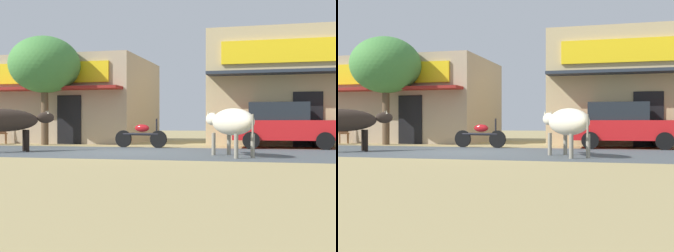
# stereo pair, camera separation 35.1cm
# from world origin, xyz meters

# --- Properties ---
(ground) EXTENTS (80.00, 80.00, 0.00)m
(ground) POSITION_xyz_m (0.00, 0.00, 0.00)
(ground) COLOR tan
(asphalt_road) EXTENTS (72.00, 5.46, 0.00)m
(asphalt_road) POSITION_xyz_m (0.00, 0.00, 0.00)
(asphalt_road) COLOR #474E52
(asphalt_road) RESTS_ON ground
(storefront_left_cafe) EXTENTS (7.69, 6.40, 3.96)m
(storefront_left_cafe) POSITION_xyz_m (-5.41, 7.32, 1.98)
(storefront_left_cafe) COLOR tan
(storefront_left_cafe) RESTS_ON ground
(storefront_right_club) EXTENTS (6.31, 6.40, 4.71)m
(storefront_right_club) POSITION_xyz_m (4.93, 7.33, 2.36)
(storefront_right_club) COLOR tan
(storefront_right_club) RESTS_ON ground
(roadside_tree) EXTENTS (2.94, 2.94, 4.52)m
(roadside_tree) POSITION_xyz_m (-4.85, 3.74, 3.32)
(roadside_tree) COLOR brown
(roadside_tree) RESTS_ON ground
(parked_hatchback_car) EXTENTS (3.84, 2.03, 1.64)m
(parked_hatchback_car) POSITION_xyz_m (4.78, 3.51, 0.84)
(parked_hatchback_car) COLOR red
(parked_hatchback_car) RESTS_ON ground
(parked_motorcycle) EXTENTS (2.01, 0.28, 1.07)m
(parked_motorcycle) POSITION_xyz_m (-0.29, 2.53, 0.47)
(parked_motorcycle) COLOR black
(parked_motorcycle) RESTS_ON ground
(cow_near_brown) EXTENTS (2.24, 2.25, 1.34)m
(cow_near_brown) POSITION_xyz_m (-3.68, -0.89, 0.98)
(cow_near_brown) COLOR #2F241E
(cow_near_brown) RESTS_ON ground
(cow_far_dark) EXTENTS (1.80, 2.33, 1.30)m
(cow_far_dark) POSITION_xyz_m (3.32, -1.08, 0.92)
(cow_far_dark) COLOR beige
(cow_far_dark) RESTS_ON ground
(cafe_chair_near_tree) EXTENTS (0.62, 0.62, 0.92)m
(cafe_chair_near_tree) POSITION_xyz_m (-7.18, 4.16, 0.51)
(cafe_chair_near_tree) COLOR brown
(cafe_chair_near_tree) RESTS_ON ground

